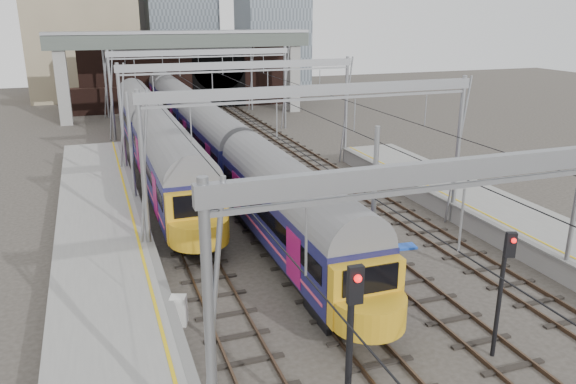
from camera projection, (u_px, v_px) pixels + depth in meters
name	position (u px, v px, depth m)	size (l,w,h in m)	color
ground	(394.00, 317.00, 21.40)	(160.00, 160.00, 0.00)	#38332D
platform_left	(111.00, 318.00, 20.23)	(4.32, 55.00, 1.12)	gray
tracks	(272.00, 199.00, 34.85)	(14.40, 80.00, 0.22)	#4C3828
overhead_line	(242.00, 81.00, 38.68)	(16.80, 80.00, 8.00)	gray
retaining_wall	(188.00, 72.00, 67.13)	(28.00, 2.75, 9.00)	black
overbridge	(183.00, 50.00, 60.47)	(28.00, 3.00, 9.25)	gray
train_main	(194.00, 121.00, 46.89)	(2.73, 63.22, 4.73)	black
train_second	(153.00, 136.00, 40.50)	(2.94, 33.95, 5.00)	black
signal_near_left	(351.00, 339.00, 13.85)	(0.39, 0.49, 5.41)	black
signal_near_centre	(503.00, 279.00, 18.03)	(0.36, 0.46, 4.54)	black
relay_cabinet	(179.00, 310.00, 20.70)	(0.57, 0.48, 1.15)	silver
equip_cover_a	(363.00, 262.00, 25.97)	(0.90, 0.63, 0.11)	blue
equip_cover_b	(375.00, 250.00, 27.25)	(0.80, 0.57, 0.09)	blue
equip_cover_c	(406.00, 246.00, 27.68)	(0.96, 0.68, 0.11)	blue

